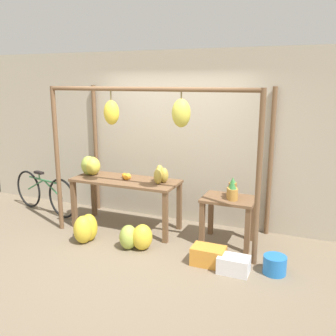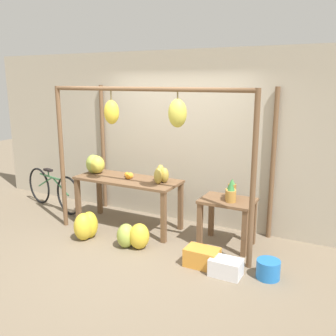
{
  "view_description": "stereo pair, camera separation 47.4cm",
  "coord_description": "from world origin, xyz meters",
  "px_view_note": "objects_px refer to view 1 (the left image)",
  "views": [
    {
      "loc": [
        2.22,
        -4.24,
        2.33
      ],
      "look_at": [
        0.14,
        0.74,
        1.06
      ],
      "focal_mm": 40.0,
      "sensor_mm": 36.0,
      "label": 1
    },
    {
      "loc": [
        2.65,
        -4.04,
        2.33
      ],
      "look_at": [
        0.14,
        0.74,
        1.06
      ],
      "focal_mm": 40.0,
      "sensor_mm": 36.0,
      "label": 2
    }
  ],
  "objects_px": {
    "banana_pile_on_table": "(90,166)",
    "pineapple_cluster": "(232,190)",
    "banana_pile_ground_right": "(136,237)",
    "blue_bucket": "(275,265)",
    "orange_pile": "(127,177)",
    "parked_bicycle": "(44,193)",
    "fruit_crate_purple": "(234,265)",
    "fruit_crate_white": "(208,256)",
    "banana_pile_ground_left": "(86,228)",
    "papaya_pile": "(160,175)"
  },
  "relations": [
    {
      "from": "banana_pile_on_table",
      "to": "pineapple_cluster",
      "type": "height_order",
      "value": "banana_pile_on_table"
    },
    {
      "from": "banana_pile_ground_right",
      "to": "blue_bucket",
      "type": "relative_size",
      "value": 1.9
    },
    {
      "from": "orange_pile",
      "to": "parked_bicycle",
      "type": "xyz_separation_m",
      "value": [
        -1.73,
        0.06,
        -0.48
      ]
    },
    {
      "from": "banana_pile_on_table",
      "to": "parked_bicycle",
      "type": "relative_size",
      "value": 0.22
    },
    {
      "from": "banana_pile_ground_right",
      "to": "pineapple_cluster",
      "type": "bearing_deg",
      "value": 30.94
    },
    {
      "from": "orange_pile",
      "to": "fruit_crate_purple",
      "type": "relative_size",
      "value": 0.48
    },
    {
      "from": "fruit_crate_white",
      "to": "pineapple_cluster",
      "type": "bearing_deg",
      "value": 81.47
    },
    {
      "from": "banana_pile_ground_left",
      "to": "banana_pile_ground_right",
      "type": "bearing_deg",
      "value": 1.65
    },
    {
      "from": "fruit_crate_purple",
      "to": "papaya_pile",
      "type": "bearing_deg",
      "value": 148.99
    },
    {
      "from": "blue_bucket",
      "to": "papaya_pile",
      "type": "relative_size",
      "value": 0.89
    },
    {
      "from": "pineapple_cluster",
      "to": "fruit_crate_purple",
      "type": "bearing_deg",
      "value": -74.14
    },
    {
      "from": "banana_pile_on_table",
      "to": "fruit_crate_purple",
      "type": "height_order",
      "value": "banana_pile_on_table"
    },
    {
      "from": "orange_pile",
      "to": "banana_pile_ground_right",
      "type": "relative_size",
      "value": 0.34
    },
    {
      "from": "pineapple_cluster",
      "to": "blue_bucket",
      "type": "bearing_deg",
      "value": -42.9
    },
    {
      "from": "pineapple_cluster",
      "to": "banana_pile_ground_left",
      "type": "bearing_deg",
      "value": -159.87
    },
    {
      "from": "parked_bicycle",
      "to": "fruit_crate_purple",
      "type": "relative_size",
      "value": 4.25
    },
    {
      "from": "pineapple_cluster",
      "to": "fruit_crate_purple",
      "type": "relative_size",
      "value": 0.83
    },
    {
      "from": "banana_pile_on_table",
      "to": "orange_pile",
      "type": "height_order",
      "value": "banana_pile_on_table"
    },
    {
      "from": "banana_pile_ground_left",
      "to": "parked_bicycle",
      "type": "bearing_deg",
      "value": 151.58
    },
    {
      "from": "pineapple_cluster",
      "to": "fruit_crate_white",
      "type": "bearing_deg",
      "value": -98.53
    },
    {
      "from": "banana_pile_on_table",
      "to": "parked_bicycle",
      "type": "height_order",
      "value": "banana_pile_on_table"
    },
    {
      "from": "parked_bicycle",
      "to": "orange_pile",
      "type": "bearing_deg",
      "value": -1.83
    },
    {
      "from": "banana_pile_ground_left",
      "to": "banana_pile_ground_right",
      "type": "xyz_separation_m",
      "value": [
        0.82,
        0.02,
        -0.01
      ]
    },
    {
      "from": "parked_bicycle",
      "to": "banana_pile_on_table",
      "type": "bearing_deg",
      "value": -2.64
    },
    {
      "from": "parked_bicycle",
      "to": "papaya_pile",
      "type": "bearing_deg",
      "value": -1.41
    },
    {
      "from": "blue_bucket",
      "to": "parked_bicycle",
      "type": "bearing_deg",
      "value": 170.59
    },
    {
      "from": "parked_bicycle",
      "to": "banana_pile_ground_left",
      "type": "bearing_deg",
      "value": -28.42
    },
    {
      "from": "papaya_pile",
      "to": "banana_pile_on_table",
      "type": "bearing_deg",
      "value": 179.62
    },
    {
      "from": "orange_pile",
      "to": "fruit_crate_white",
      "type": "distance_m",
      "value": 1.87
    },
    {
      "from": "banana_pile_ground_left",
      "to": "blue_bucket",
      "type": "xyz_separation_m",
      "value": [
        2.71,
        0.08,
        -0.08
      ]
    },
    {
      "from": "fruit_crate_purple",
      "to": "banana_pile_ground_right",
      "type": "bearing_deg",
      "value": 174.81
    },
    {
      "from": "banana_pile_on_table",
      "to": "fruit_crate_purple",
      "type": "distance_m",
      "value": 2.85
    },
    {
      "from": "pineapple_cluster",
      "to": "orange_pile",
      "type": "bearing_deg",
      "value": -178.85
    },
    {
      "from": "fruit_crate_white",
      "to": "papaya_pile",
      "type": "bearing_deg",
      "value": 144.21
    },
    {
      "from": "fruit_crate_white",
      "to": "banana_pile_ground_right",
      "type": "bearing_deg",
      "value": 178.02
    },
    {
      "from": "orange_pile",
      "to": "banana_pile_ground_left",
      "type": "bearing_deg",
      "value": -115.31
    },
    {
      "from": "orange_pile",
      "to": "blue_bucket",
      "type": "xyz_separation_m",
      "value": [
        2.38,
        -0.63,
        -0.74
      ]
    },
    {
      "from": "blue_bucket",
      "to": "fruit_crate_purple",
      "type": "relative_size",
      "value": 0.74
    },
    {
      "from": "pineapple_cluster",
      "to": "parked_bicycle",
      "type": "relative_size",
      "value": 0.2
    },
    {
      "from": "banana_pile_on_table",
      "to": "banana_pile_ground_right",
      "type": "height_order",
      "value": "banana_pile_on_table"
    },
    {
      "from": "banana_pile_ground_right",
      "to": "fruit_crate_white",
      "type": "relative_size",
      "value": 1.27
    },
    {
      "from": "orange_pile",
      "to": "fruit_crate_purple",
      "type": "xyz_separation_m",
      "value": [
        1.91,
        -0.81,
        -0.74
      ]
    },
    {
      "from": "fruit_crate_white",
      "to": "banana_pile_on_table",
      "type": "bearing_deg",
      "value": 162.19
    },
    {
      "from": "banana_pile_on_table",
      "to": "banana_pile_ground_right",
      "type": "relative_size",
      "value": 0.66
    },
    {
      "from": "parked_bicycle",
      "to": "fruit_crate_purple",
      "type": "distance_m",
      "value": 3.75
    },
    {
      "from": "pineapple_cluster",
      "to": "banana_pile_on_table",
      "type": "bearing_deg",
      "value": -179.36
    },
    {
      "from": "banana_pile_on_table",
      "to": "banana_pile_ground_left",
      "type": "distance_m",
      "value": 1.11
    },
    {
      "from": "banana_pile_on_table",
      "to": "orange_pile",
      "type": "xyz_separation_m",
      "value": [
        0.69,
        -0.01,
        -0.11
      ]
    },
    {
      "from": "parked_bicycle",
      "to": "fruit_crate_purple",
      "type": "bearing_deg",
      "value": -13.32
    },
    {
      "from": "banana_pile_ground_left",
      "to": "parked_bicycle",
      "type": "distance_m",
      "value": 1.6
    }
  ]
}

